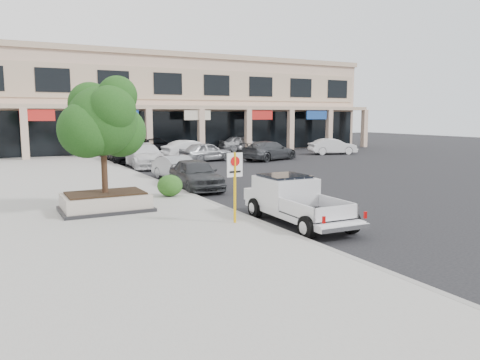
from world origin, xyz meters
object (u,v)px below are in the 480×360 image
object	(u,v)px
curb_car_a	(196,174)
lot_car_b	(191,150)
lot_car_a	(206,152)
lot_car_e	(242,143)
no_parking_sign	(235,178)
lot_car_c	(269,151)
planter_tree	(105,121)
pickup_truck	(299,201)
curb_car_d	(127,153)
lot_car_d	(158,147)
planter	(106,202)
curb_car_c	(145,156)
curb_car_b	(178,168)
lot_car_f	(333,146)

from	to	relation	value
curb_car_a	lot_car_b	bearing A→B (deg)	73.01
curb_car_a	lot_car_b	size ratio (longest dim) A/B	0.94
lot_car_a	lot_car_e	size ratio (longest dim) A/B	0.95
curb_car_a	lot_car_b	distance (m)	15.79
no_parking_sign	lot_car_c	bearing A→B (deg)	55.68
lot_car_a	planter_tree	bearing A→B (deg)	132.21
pickup_truck	no_parking_sign	bearing A→B (deg)	163.00
no_parking_sign	lot_car_a	bearing A→B (deg)	68.67
curb_car_d	lot_car_d	world-z (taller)	lot_car_d
lot_car_b	lot_car_e	size ratio (longest dim) A/B	1.02
no_parking_sign	pickup_truck	size ratio (longest dim) A/B	0.46
lot_car_e	lot_car_b	bearing A→B (deg)	129.05
planter_tree	lot_car_e	size ratio (longest dim) A/B	0.86
curb_car_a	lot_car_d	distance (m)	19.96
planter	curb_car_c	xyz separation A→B (m)	(5.76, 14.44, 0.34)
curb_car_a	lot_car_d	size ratio (longest dim) A/B	0.78
pickup_truck	lot_car_c	world-z (taller)	pickup_truck
planter_tree	curb_car_b	xyz separation A→B (m)	(5.41, 7.22, -2.74)
curb_car_a	lot_car_d	world-z (taller)	lot_car_d
lot_car_f	planter_tree	bearing A→B (deg)	139.42
curb_car_a	lot_car_f	world-z (taller)	curb_car_a
planter	lot_car_d	xyz separation A→B (m)	(9.57, 23.24, 0.32)
no_parking_sign	curb_car_c	bearing A→B (deg)	82.44
planter_tree	lot_car_a	world-z (taller)	planter_tree
planter	curb_car_b	distance (m)	9.22
planter_tree	curb_car_a	xyz separation A→B (m)	(5.02, 3.62, -2.65)
planter	lot_car_f	xyz separation A→B (m)	(24.24, 16.89, 0.25)
curb_car_b	lot_car_d	distance (m)	16.38
lot_car_d	lot_car_f	distance (m)	15.98
no_parking_sign	lot_car_f	size ratio (longest dim) A/B	0.52
curb_car_c	lot_car_a	world-z (taller)	curb_car_c
curb_car_d	lot_car_f	distance (m)	18.82
pickup_truck	curb_car_c	distance (m)	19.10
lot_car_c	lot_car_b	bearing A→B (deg)	35.54
curb_car_c	lot_car_c	world-z (taller)	curb_car_c
curb_car_a	lot_car_e	world-z (taller)	lot_car_e
curb_car_b	lot_car_f	xyz separation A→B (m)	(18.70, 9.51, 0.04)
curb_car_c	lot_car_d	xyz separation A→B (m)	(3.81, 8.81, -0.02)
planter	lot_car_d	world-z (taller)	lot_car_d
planter_tree	lot_car_b	bearing A→B (deg)	59.77
pickup_truck	curb_car_b	bearing A→B (deg)	91.03
planter_tree	pickup_truck	world-z (taller)	planter_tree
no_parking_sign	lot_car_c	size ratio (longest dim) A/B	0.43
pickup_truck	lot_car_c	distance (m)	22.25
curb_car_c	lot_car_e	xyz separation A→B (m)	(12.77, 9.55, -0.02)
no_parking_sign	curb_car_a	world-z (taller)	no_parking_sign
curb_car_b	lot_car_a	world-z (taller)	lot_car_a
lot_car_b	lot_car_d	bearing A→B (deg)	8.11
planter	planter_tree	xyz separation A→B (m)	(0.13, 0.15, 2.94)
lot_car_c	lot_car_f	bearing A→B (deg)	-95.07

